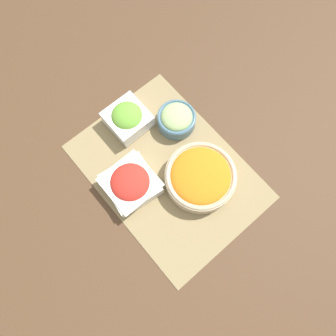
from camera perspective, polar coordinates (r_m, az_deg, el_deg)
The scene contains 6 objects.
ground_plane at distance 0.95m, azimuth 0.00°, elevation -0.61°, with size 3.00×3.00×0.00m, color #513823.
placemat at distance 0.95m, azimuth 0.00°, elevation -0.58°, with size 0.53×0.38×0.00m.
carrot_bowl at distance 0.91m, azimuth 5.66°, elevation -1.53°, with size 0.20×0.20×0.07m.
lettuce_bowl at distance 0.97m, azimuth -7.06°, elevation 8.60°, with size 0.12×0.12×0.07m.
tomato_bowl at distance 0.91m, azimuth -6.54°, elevation -2.69°, with size 0.15×0.15×0.07m.
cucumber_bowl at distance 0.97m, azimuth 1.50°, elevation 8.57°, with size 0.11×0.11×0.06m.
Camera 1 is at (0.21, -0.18, 0.91)m, focal length 35.00 mm.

